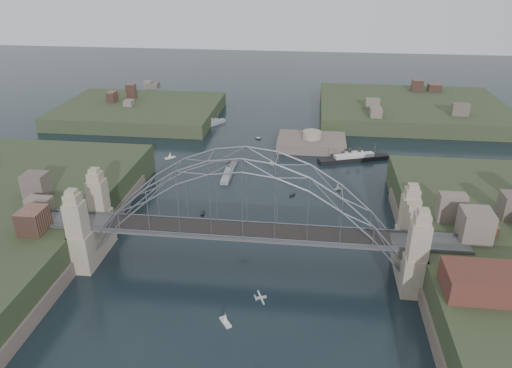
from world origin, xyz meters
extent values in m
plane|color=black|center=(0.00, 0.00, 0.00)|extent=(500.00, 500.00, 0.00)
cube|color=#49494C|center=(0.00, 0.00, 8.00)|extent=(84.00, 6.00, 0.70)
cube|color=slate|center=(0.00, -3.00, 8.55)|extent=(84.00, 0.25, 0.50)
cube|color=slate|center=(0.00, 3.00, 8.55)|extent=(84.00, 0.25, 0.50)
cube|color=black|center=(0.00, 0.00, 8.55)|extent=(55.20, 5.20, 0.35)
cube|color=gray|center=(-31.50, -5.00, 8.85)|extent=(3.40, 3.40, 17.70)
cube|color=gray|center=(-31.50, 5.00, 8.85)|extent=(3.40, 3.40, 17.70)
cube|color=gray|center=(31.50, -5.00, 8.85)|extent=(3.40, 3.40, 17.70)
cube|color=gray|center=(31.50, 5.00, 8.85)|extent=(3.40, 3.40, 17.70)
cube|color=gray|center=(-31.50, 0.00, 4.00)|extent=(4.08, 13.80, 8.00)
cube|color=gray|center=(31.50, 0.00, 4.00)|extent=(4.08, 13.80, 8.00)
cube|color=#5F534B|center=(-35.50, 0.00, 1.00)|extent=(6.00, 70.00, 4.00)
cube|color=#5F534B|center=(35.50, 0.00, 1.00)|extent=(6.00, 70.00, 4.00)
cube|color=#2E3B22|center=(-55.00, 95.00, 0.50)|extent=(60.00, 45.00, 9.00)
cube|color=#2E3B22|center=(50.00, 110.00, 0.75)|extent=(70.00, 55.00, 9.50)
cube|color=#5F534B|center=(12.00, 70.00, -0.50)|extent=(22.00, 16.00, 7.00)
cylinder|color=gray|center=(12.00, 70.00, 4.20)|extent=(6.00, 6.00, 2.40)
cube|color=#592D26|center=(44.00, -14.00, 10.00)|extent=(20.00, 8.00, 4.00)
cube|color=#959A9D|center=(-11.17, 45.67, 0.36)|extent=(2.19, 16.36, 1.45)
cube|color=#959A9D|center=(-11.17, 45.67, 1.45)|extent=(1.64, 9.00, 1.09)
cube|color=#959A9D|center=(-11.17, 45.67, 2.27)|extent=(1.20, 4.09, 0.73)
cylinder|color=black|center=(-11.17, 44.52, 2.91)|extent=(0.79, 0.79, 1.45)
cylinder|color=black|center=(-11.18, 46.81, 2.91)|extent=(0.79, 0.79, 1.45)
cylinder|color=slate|center=(-11.17, 40.76, 2.73)|extent=(0.15, 0.15, 3.64)
cylinder|color=slate|center=(-11.18, 50.58, 2.73)|extent=(0.15, 0.15, 3.64)
cube|color=#959A9D|center=(-25.92, 87.17, 0.38)|extent=(10.63, 13.76, 1.54)
cube|color=#959A9D|center=(-25.92, 87.17, 1.54)|extent=(6.19, 7.81, 1.15)
cube|color=#959A9D|center=(-25.92, 87.17, 2.40)|extent=(3.17, 3.81, 0.77)
cylinder|color=black|center=(-26.54, 86.29, 3.07)|extent=(0.76, 0.76, 1.54)
cylinder|color=black|center=(-25.30, 88.04, 3.07)|extent=(0.76, 0.76, 1.54)
cylinder|color=slate|center=(-28.59, 83.41, 2.88)|extent=(0.15, 0.15, 3.84)
cylinder|color=slate|center=(-23.25, 90.93, 2.88)|extent=(0.15, 0.15, 3.84)
cube|color=black|center=(25.09, 59.50, 0.41)|extent=(22.15, 10.60, 1.63)
cube|color=silver|center=(25.09, 59.50, 1.63)|extent=(12.39, 6.40, 1.23)
cube|color=silver|center=(25.09, 59.50, 2.55)|extent=(5.85, 3.51, 0.82)
cylinder|color=black|center=(23.62, 58.96, 3.27)|extent=(1.10, 1.10, 1.63)
cylinder|color=black|center=(26.57, 60.04, 3.27)|extent=(1.10, 1.10, 1.63)
cylinder|color=slate|center=(18.76, 57.18, 3.06)|extent=(0.16, 0.16, 4.08)
cylinder|color=slate|center=(31.42, 61.82, 3.06)|extent=(0.16, 0.16, 4.08)
cube|color=silver|center=(5.24, -18.76, 7.42)|extent=(1.80, 0.98, 0.32)
cube|color=silver|center=(5.24, -18.76, 7.48)|extent=(1.63, 3.46, 0.07)
cube|color=silver|center=(4.41, -19.10, 7.59)|extent=(0.58, 1.11, 0.40)
cube|color=silver|center=(-13.37, 20.75, 0.15)|extent=(0.99, 2.32, 0.45)
cube|color=silver|center=(7.72, 33.23, 0.15)|extent=(1.47, 2.00, 0.45)
cube|color=silver|center=(-1.01, -16.91, 0.15)|extent=(2.53, 2.96, 0.45)
cylinder|color=slate|center=(-1.01, -16.91, 1.20)|extent=(0.08, 0.08, 2.20)
cone|color=silver|center=(-1.01, -16.91, 1.20)|extent=(1.54, 1.59, 1.92)
cube|color=silver|center=(19.58, 38.14, 0.15)|extent=(2.00, 1.47, 0.45)
cylinder|color=slate|center=(19.58, 38.14, 1.20)|extent=(0.08, 0.08, 2.20)
cone|color=silver|center=(19.58, 38.14, 1.20)|extent=(1.57, 1.47, 1.92)
cube|color=silver|center=(-31.25, 54.64, 0.15)|extent=(3.40, 2.86, 0.45)
cylinder|color=slate|center=(-31.25, 54.64, 1.20)|extent=(0.08, 0.08, 2.20)
cone|color=silver|center=(-31.25, 54.64, 1.20)|extent=(1.59, 1.53, 1.92)
cube|color=silver|center=(0.31, 52.89, 0.15)|extent=(1.67, 1.65, 0.45)
cylinder|color=slate|center=(0.31, 52.89, 1.20)|extent=(0.08, 0.08, 2.20)
cone|color=silver|center=(0.31, 52.89, 1.20)|extent=(1.59, 1.58, 1.92)
cube|color=silver|center=(-6.21, 75.35, 0.15)|extent=(1.87, 0.84, 0.45)
cube|color=silver|center=(-6.21, 75.35, 0.55)|extent=(1.14, 0.65, 0.40)
cylinder|color=black|center=(-6.21, 75.35, 1.00)|extent=(0.16, 0.16, 0.70)
camera|label=1|loc=(11.94, -80.34, 56.32)|focal=33.99mm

